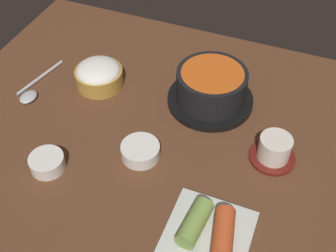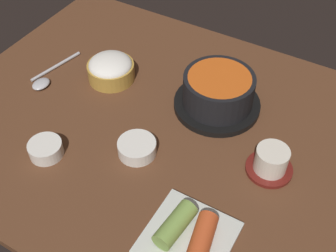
{
  "view_description": "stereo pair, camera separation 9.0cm",
  "coord_description": "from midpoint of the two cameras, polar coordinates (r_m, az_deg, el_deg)",
  "views": [
    {
      "loc": [
        24.87,
        -59.56,
        69.98
      ],
      "look_at": [
        2.0,
        -2.0,
        5.0
      ],
      "focal_mm": 46.14,
      "sensor_mm": 36.0,
      "label": 1
    },
    {
      "loc": [
        32.94,
        -55.66,
        69.98
      ],
      "look_at": [
        2.0,
        -2.0,
        5.0
      ],
      "focal_mm": 46.14,
      "sensor_mm": 36.0,
      "label": 2
    }
  ],
  "objects": [
    {
      "name": "stone_pot",
      "position": [
        0.96,
        3.08,
        4.89
      ],
      "size": [
        19.54,
        19.54,
        8.58
      ],
      "color": "black",
      "rests_on": "dining_table"
    },
    {
      "name": "banchan_cup_center",
      "position": [
        0.87,
        -6.6,
        -3.41
      ],
      "size": [
        7.92,
        7.92,
        2.92
      ],
      "color": "white",
      "rests_on": "dining_table"
    },
    {
      "name": "tea_cup_with_saucer",
      "position": [
        0.87,
        11.05,
        -3.16
      ],
      "size": [
        9.34,
        9.34,
        5.78
      ],
      "color": "maroon",
      "rests_on": "dining_table"
    },
    {
      "name": "spoon",
      "position": [
        1.07,
        -19.82,
        4.31
      ],
      "size": [
        5.34,
        16.91,
        1.35
      ],
      "color": "#B7B7BC",
      "rests_on": "dining_table"
    },
    {
      "name": "kimchi_plate",
      "position": [
        0.76,
        1.94,
        -13.88
      ],
      "size": [
        14.72,
        14.72,
        4.61
      ],
      "color": "silver",
      "rests_on": "dining_table"
    },
    {
      "name": "side_bowl_near",
      "position": [
        0.9,
        -18.49,
        -4.73
      ],
      "size": [
        6.93,
        6.93,
        3.01
      ],
      "color": "white",
      "rests_on": "dining_table"
    },
    {
      "name": "dining_table",
      "position": [
        0.94,
        -3.4,
        -0.68
      ],
      "size": [
        100.0,
        76.0,
        2.0
      ],
      "primitive_type": "cube",
      "color": "#56331E",
      "rests_on": "ground"
    },
    {
      "name": "rice_bowl",
      "position": [
        1.04,
        -11.59,
        6.59
      ],
      "size": [
        11.24,
        11.24,
        6.09
      ],
      "color": "#B78C38",
      "rests_on": "dining_table"
    }
  ]
}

